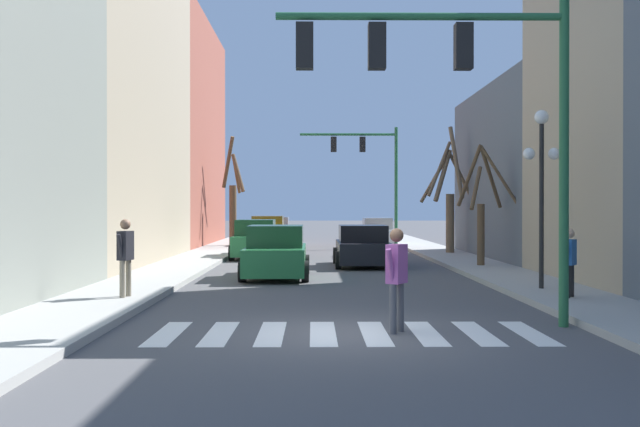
{
  "coord_description": "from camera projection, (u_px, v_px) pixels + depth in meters",
  "views": [
    {
      "loc": [
        -0.63,
        -12.99,
        2.18
      ],
      "look_at": [
        -0.3,
        20.51,
        1.95
      ],
      "focal_mm": 42.0,
      "sensor_mm": 36.0,
      "label": 1
    }
  ],
  "objects": [
    {
      "name": "building_row_left",
      "position": [
        92.0,
        118.0,
        30.23
      ],
      "size": [
        6.0,
        43.59,
        12.85
      ],
      "color": "gray",
      "rests_on": "ground_plane"
    },
    {
      "name": "ground_plane",
      "position": [
        349.0,
        333.0,
        13.01
      ],
      "size": [
        240.0,
        240.0,
        0.0
      ],
      "primitive_type": "plane",
      "color": "#4C4C4F"
    },
    {
      "name": "street_tree_right_far",
      "position": [
        482.0,
        206.0,
        26.8
      ],
      "size": [
        2.02,
        2.06,
        4.34
      ],
      "color": "brown",
      "rests_on": "sidewalk_right"
    },
    {
      "name": "traffic_signal_near",
      "position": [
        458.0,
        84.0,
        13.7
      ],
      "size": [
        5.39,
        0.28,
        6.1
      ],
      "color": "#236038",
      "rests_on": "ground_plane"
    },
    {
      "name": "pedestrian_waiting_at_curb",
      "position": [
        570.0,
        257.0,
        17.02
      ],
      "size": [
        0.46,
        0.59,
        1.56
      ],
      "rotation": [
        0.0,
        0.0,
        0.93
      ],
      "color": "black",
      "rests_on": "sidewalk_right"
    },
    {
      "name": "crosswalk_stripes",
      "position": [
        349.0,
        333.0,
        13.04
      ],
      "size": [
        6.75,
        2.6,
        0.01
      ],
      "color": "white",
      "rests_on": "ground_plane"
    },
    {
      "name": "street_tree_left_far",
      "position": [
        449.0,
        196.0,
        34.23
      ],
      "size": [
        2.47,
        2.27,
        5.8
      ],
      "color": "brown",
      "rests_on": "sidewalk_right"
    },
    {
      "name": "car_parked_right_far",
      "position": [
        363.0,
        247.0,
        28.11
      ],
      "size": [
        2.14,
        4.41,
        1.55
      ],
      "rotation": [
        0.0,
        0.0,
        1.57
      ],
      "color": "black",
      "rests_on": "ground_plane"
    },
    {
      "name": "sidewalk_left",
      "position": [
        38.0,
        330.0,
        12.96
      ],
      "size": [
        2.31,
        90.0,
        0.15
      ],
      "color": "#9E9E99",
      "rests_on": "ground_plane"
    },
    {
      "name": "pedestrian_crossing_street",
      "position": [
        397.0,
        271.0,
        13.09
      ],
      "size": [
        0.48,
        0.73,
        1.83
      ],
      "rotation": [
        0.0,
        0.0,
        4.18
      ],
      "color": "#4C4C51",
      "rests_on": "ground_plane"
    },
    {
      "name": "traffic_signal_far",
      "position": [
        370.0,
        162.0,
        41.32
      ],
      "size": [
        5.41,
        0.28,
        6.67
      ],
      "color": "#236038",
      "rests_on": "ground_plane"
    },
    {
      "name": "pedestrian_on_left_sidewalk",
      "position": [
        125.0,
        251.0,
        17.11
      ],
      "size": [
        0.32,
        0.77,
        1.78
      ],
      "rotation": [
        0.0,
        0.0,
        4.5
      ],
      "color": "#7A705B",
      "rests_on": "sidewalk_left"
    },
    {
      "name": "car_driving_away_lane",
      "position": [
        268.0,
        233.0,
        41.2
      ],
      "size": [
        2.06,
        4.23,
        1.76
      ],
      "rotation": [
        0.0,
        0.0,
        1.57
      ],
      "color": "#A38423",
      "rests_on": "ground_plane"
    },
    {
      "name": "street_tree_right_mid",
      "position": [
        233.0,
        198.0,
        41.13
      ],
      "size": [
        1.44,
        2.76,
        6.02
      ],
      "color": "brown",
      "rests_on": "sidewalk_left"
    },
    {
      "name": "car_at_intersection",
      "position": [
        275.0,
        231.0,
        47.05
      ],
      "size": [
        2.18,
        4.76,
        1.63
      ],
      "rotation": [
        0.0,
        0.0,
        1.57
      ],
      "color": "silver",
      "rests_on": "ground_plane"
    },
    {
      "name": "car_parked_left_far",
      "position": [
        276.0,
        253.0,
        23.46
      ],
      "size": [
        2.08,
        4.55,
        1.65
      ],
      "rotation": [
        0.0,
        0.0,
        -1.57
      ],
      "color": "#236B38",
      "rests_on": "ground_plane"
    },
    {
      "name": "car_parked_left_near",
      "position": [
        377.0,
        233.0,
        43.54
      ],
      "size": [
        1.97,
        4.3,
        1.62
      ],
      "rotation": [
        0.0,
        0.0,
        1.57
      ],
      "color": "white",
      "rests_on": "ground_plane"
    },
    {
      "name": "street_lamp_right_corner",
      "position": [
        542.0,
        163.0,
        18.94
      ],
      "size": [
        0.95,
        0.36,
        4.52
      ],
      "color": "black",
      "rests_on": "sidewalk_right"
    },
    {
      "name": "car_driving_toward_lane",
      "position": [
        256.0,
        240.0,
        32.43
      ],
      "size": [
        2.02,
        4.15,
        1.69
      ],
      "rotation": [
        0.0,
        0.0,
        1.57
      ],
      "color": "#236B38",
      "rests_on": "ground_plane"
    }
  ]
}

